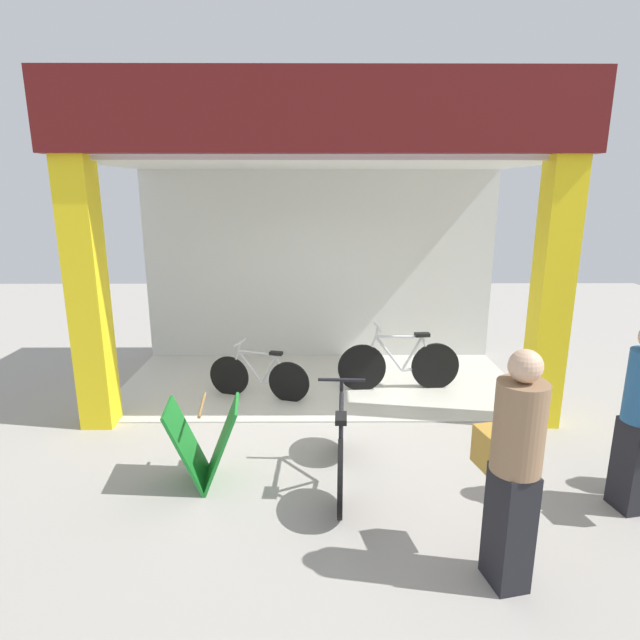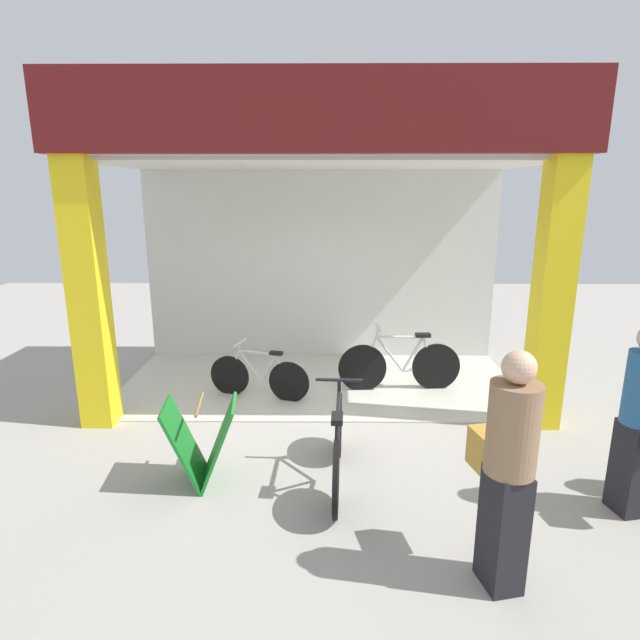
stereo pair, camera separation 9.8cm
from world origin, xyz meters
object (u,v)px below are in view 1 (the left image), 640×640
bicycle_inside_1 (399,364)px  bicycle_parked_0 (341,446)px  sandwich_board_sign (204,443)px  bicycle_inside_0 (259,377)px  pedestrian_1 (513,466)px

bicycle_inside_1 → bicycle_parked_0: 2.58m
bicycle_parked_0 → sandwich_board_sign: 1.33m
bicycle_inside_0 → sandwich_board_sign: 2.12m
sandwich_board_sign → pedestrian_1: size_ratio=0.47×
bicycle_inside_0 → bicycle_inside_1: (1.98, 0.32, 0.07)m
bicycle_inside_0 → bicycle_parked_0: 2.33m
sandwich_board_sign → bicycle_inside_1: bearing=46.7°
bicycle_inside_0 → sandwich_board_sign: bearing=-98.1°
bicycle_parked_0 → sandwich_board_sign: bicycle_parked_0 is taller
bicycle_inside_1 → pedestrian_1: size_ratio=0.98×
bicycle_inside_1 → bicycle_inside_0: bearing=-170.9°
bicycle_inside_0 → bicycle_parked_0: bicycle_parked_0 is taller
bicycle_inside_1 → pedestrian_1: pedestrian_1 is taller
bicycle_inside_1 → sandwich_board_sign: bicycle_inside_1 is taller
bicycle_parked_0 → pedestrian_1: (1.14, -1.33, 0.55)m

